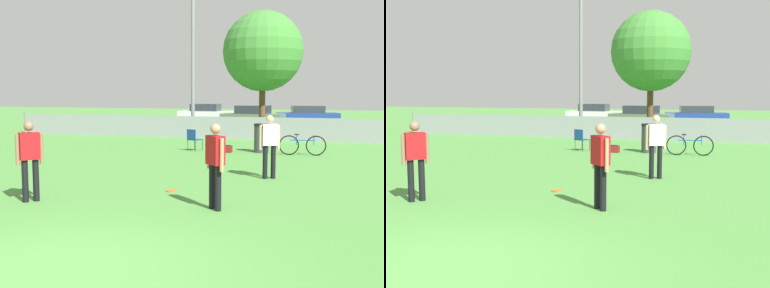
# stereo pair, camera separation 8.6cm
# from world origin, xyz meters

# --- Properties ---
(ground_plane) EXTENTS (120.00, 120.00, 0.00)m
(ground_plane) POSITION_xyz_m (0.00, 0.00, 0.00)
(ground_plane) COLOR #4C8C3D
(fence_backline) EXTENTS (27.66, 0.07, 1.21)m
(fence_backline) POSITION_xyz_m (0.00, 18.00, 0.55)
(fence_backline) COLOR gray
(fence_backline) RESTS_ON ground_plane
(light_pole) EXTENTS (0.90, 0.36, 9.78)m
(light_pole) POSITION_xyz_m (-4.24, 19.48, 5.67)
(light_pole) COLOR gray
(light_pole) RESTS_ON ground_plane
(tree_near_pole) EXTENTS (4.09, 4.09, 6.44)m
(tree_near_pole) POSITION_xyz_m (-0.53, 19.59, 4.38)
(tree_near_pole) COLOR brown
(tree_near_pole) RESTS_ON ground_plane
(player_defender_red) EXTENTS (0.44, 0.44, 1.70)m
(player_defender_red) POSITION_xyz_m (1.08, 3.75, 0.98)
(player_defender_red) COLOR black
(player_defender_red) RESTS_ON ground_plane
(player_receiver_white) EXTENTS (0.52, 0.37, 1.70)m
(player_receiver_white) POSITION_xyz_m (1.59, 7.51, 0.98)
(player_receiver_white) COLOR black
(player_receiver_white) RESTS_ON ground_plane
(player_thrower_red) EXTENTS (0.43, 0.45, 1.70)m
(player_thrower_red) POSITION_xyz_m (-2.82, 3.28, 0.98)
(player_thrower_red) COLOR black
(player_thrower_red) RESTS_ON ground_plane
(frisbee_disc) EXTENTS (0.26, 0.26, 0.03)m
(frisbee_disc) POSITION_xyz_m (-0.35, 5.16, 0.01)
(frisbee_disc) COLOR #E5591E
(frisbee_disc) RESTS_ON ground_plane
(folding_chair_sideline) EXTENTS (0.61, 0.61, 0.85)m
(folding_chair_sideline) POSITION_xyz_m (-2.15, 12.81, 0.50)
(folding_chair_sideline) COLOR #333338
(folding_chair_sideline) RESTS_ON ground_plane
(bicycle_sideline) EXTENTS (1.70, 0.44, 0.79)m
(bicycle_sideline) POSITION_xyz_m (2.07, 12.66, 0.38)
(bicycle_sideline) COLOR black
(bicycle_sideline) RESTS_ON ground_plane
(trash_bin) EXTENTS (0.59, 0.59, 1.11)m
(trash_bin) POSITION_xyz_m (0.50, 13.08, 0.56)
(trash_bin) COLOR #3F3F44
(trash_bin) RESTS_ON ground_plane
(gear_bag_sideline) EXTENTS (0.58, 0.32, 0.29)m
(gear_bag_sideline) POSITION_xyz_m (-0.87, 12.68, 0.13)
(gear_bag_sideline) COLOR maroon
(gear_bag_sideline) RESTS_ON ground_plane
(parked_car_white) EXTENTS (3.98, 1.75, 1.45)m
(parked_car_white) POSITION_xyz_m (-6.32, 29.48, 0.70)
(parked_car_white) COLOR black
(parked_car_white) RESTS_ON ground_plane
(parked_car_olive) EXTENTS (4.22, 2.21, 1.44)m
(parked_car_olive) POSITION_xyz_m (-2.22, 26.49, 0.68)
(parked_car_olive) COLOR black
(parked_car_olive) RESTS_ON ground_plane
(parked_car_blue) EXTENTS (4.51, 2.54, 1.37)m
(parked_car_blue) POSITION_xyz_m (1.12, 29.60, 0.68)
(parked_car_blue) COLOR black
(parked_car_blue) RESTS_ON ground_plane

